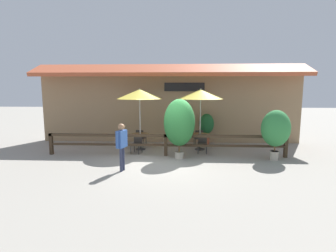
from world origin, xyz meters
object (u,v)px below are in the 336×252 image
chair_middle_wallside (199,137)px  potted_plant_corner_fern (207,125)px  potted_plant_broad_leaf (276,129)px  potted_plant_tall_tropical (179,123)px  chair_near_wallside (141,137)px  patio_umbrella_near (140,94)px  chair_middle_streetside (202,143)px  chair_near_streetside (137,143)px  patio_umbrella_middle (201,94)px  pedestrian (122,141)px  dining_table_near (140,137)px  dining_table_middle (200,137)px

chair_middle_wallside → potted_plant_corner_fern: bearing=-135.2°
potted_plant_broad_leaf → potted_plant_tall_tropical: size_ratio=0.83×
chair_near_wallside → potted_plant_tall_tropical: size_ratio=0.34×
potted_plant_corner_fern → potted_plant_broad_leaf: bearing=-49.6°
patio_umbrella_near → chair_middle_streetside: (2.94, -0.54, -2.19)m
potted_plant_corner_fern → chair_near_streetside: bearing=-148.5°
patio_umbrella_middle → potted_plant_corner_fern: 2.09m
potted_plant_broad_leaf → chair_middle_streetside: bearing=159.4°
potted_plant_tall_tropical → pedestrian: size_ratio=1.46×
patio_umbrella_near → chair_middle_wallside: patio_umbrella_near is taller
dining_table_near → chair_near_streetside: bearing=-93.5°
dining_table_middle → chair_middle_streetside: bearing=-84.0°
chair_near_wallside → chair_middle_streetside: same height
pedestrian → potted_plant_corner_fern: bearing=161.0°
chair_near_streetside → potted_plant_tall_tropical: size_ratio=0.34×
chair_middle_streetside → potted_plant_broad_leaf: potted_plant_broad_leaf is taller
chair_near_wallside → chair_middle_wallside: same height
patio_umbrella_near → potted_plant_corner_fern: size_ratio=1.80×
chair_near_streetside → chair_middle_wallside: 3.26m
dining_table_near → dining_table_middle: (2.87, 0.12, 0.00)m
patio_umbrella_middle → potted_plant_broad_leaf: 3.67m
chair_near_wallside → dining_table_middle: 3.03m
potted_plant_tall_tropical → dining_table_near: bearing=140.6°
patio_umbrella_near → dining_table_middle: (2.87, 0.12, -2.06)m
chair_near_streetside → potted_plant_broad_leaf: potted_plant_broad_leaf is taller
patio_umbrella_near → chair_middle_streetside: bearing=-10.3°
dining_table_middle → chair_middle_streetside: size_ratio=1.06×
potted_plant_broad_leaf → chair_near_streetside: bearing=171.2°
dining_table_middle → potted_plant_corner_fern: (0.42, 1.21, 0.41)m
patio_umbrella_near → potted_plant_corner_fern: (3.29, 1.34, -1.64)m
dining_table_middle → patio_umbrella_middle: bearing=-63.4°
patio_umbrella_near → pedestrian: (-0.13, -3.34, -1.56)m
patio_umbrella_near → chair_near_streetside: size_ratio=3.45×
chair_middle_wallside → potted_plant_tall_tropical: (-0.97, -2.33, 1.04)m
patio_umbrella_middle → pedestrian: bearing=-130.9°
chair_near_streetside → chair_near_wallside: 1.43m
chair_middle_streetside → chair_middle_wallside: same height
potted_plant_broad_leaf → potted_plant_corner_fern: (-2.51, 2.95, -0.28)m
patio_umbrella_near → potted_plant_broad_leaf: 6.18m
dining_table_middle → potted_plant_corner_fern: 1.35m
chair_near_streetside → potted_plant_tall_tropical: (1.93, -0.84, 1.04)m
patio_umbrella_middle → patio_umbrella_near: bearing=-177.6°
patio_umbrella_near → chair_middle_wallside: size_ratio=3.45×
dining_table_middle → chair_middle_wallside: (-0.01, 0.66, -0.13)m
chair_near_wallside → chair_middle_wallside: bearing=-164.3°
chair_near_wallside → chair_near_streetside: bearing=106.5°
chair_near_streetside → chair_middle_streetside: same height
patio_umbrella_near → potted_plant_corner_fern: bearing=22.1°
chair_near_streetside → dining_table_middle: chair_near_streetside is taller
patio_umbrella_middle → potted_plant_tall_tropical: (-0.98, -1.67, -1.15)m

